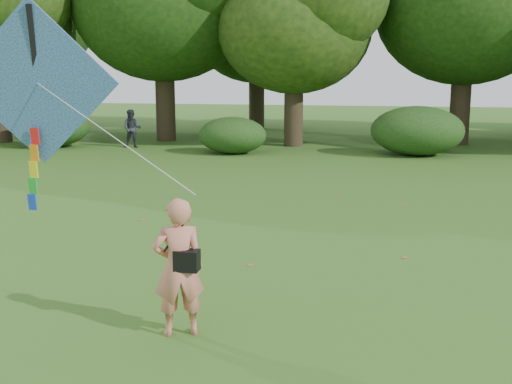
# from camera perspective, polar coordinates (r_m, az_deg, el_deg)

# --- Properties ---
(ground) EXTENTS (100.00, 100.00, 0.00)m
(ground) POSITION_cam_1_polar(r_m,az_deg,el_deg) (7.95, -1.09, -13.50)
(ground) COLOR #265114
(ground) RESTS_ON ground
(man_kite_flyer) EXTENTS (0.75, 0.64, 1.75)m
(man_kite_flyer) POSITION_cam_1_polar(r_m,az_deg,el_deg) (8.02, -6.91, -6.67)
(man_kite_flyer) COLOR #D67A64
(man_kite_flyer) RESTS_ON ground
(bystander_left) EXTENTS (0.87, 0.73, 1.58)m
(bystander_left) POSITION_cam_1_polar(r_m,az_deg,el_deg) (27.26, -10.96, 5.55)
(bystander_left) COLOR #282A36
(bystander_left) RESTS_ON ground
(crossbody_bag) EXTENTS (0.43, 0.20, 0.70)m
(crossbody_bag) POSITION_cam_1_polar(r_m,az_deg,el_deg) (7.92, -6.19, -5.99)
(crossbody_bag) COLOR black
(crossbody_bag) RESTS_ON ground
(flying_kite) EXTENTS (4.24, 2.11, 3.24)m
(flying_kite) POSITION_cam_1_polar(r_m,az_deg,el_deg) (10.36, -18.89, 8.94)
(flying_kite) COLOR #276DAC
(flying_kite) RESTS_ON ground
(tree_line) EXTENTS (54.70, 15.30, 9.48)m
(tree_line) POSITION_cam_1_polar(r_m,az_deg,el_deg) (30.05, 11.40, 15.21)
(tree_line) COLOR #3A2D1E
(tree_line) RESTS_ON ground
(shrub_band) EXTENTS (39.15, 3.22, 1.88)m
(shrub_band) POSITION_cam_1_polar(r_m,az_deg,el_deg) (24.90, 5.56, 5.34)
(shrub_band) COLOR #264919
(shrub_band) RESTS_ON ground
(fallen_leaves) EXTENTS (10.74, 13.72, 0.01)m
(fallen_leaves) POSITION_cam_1_polar(r_m,az_deg,el_deg) (11.86, 2.68, -5.11)
(fallen_leaves) COLOR brown
(fallen_leaves) RESTS_ON ground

